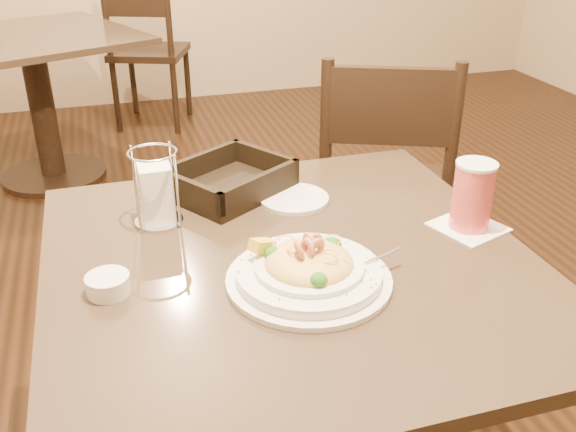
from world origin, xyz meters
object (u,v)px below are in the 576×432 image
object	(u,v)px
dining_chair_near	(382,186)
dining_chair_far	(147,46)
side_plate	(294,199)
butter_ramekin	(108,284)
bread_basket	(230,183)
background_table	(38,83)
main_table	(291,355)
napkin_caddy	(156,192)
drink_glass	(472,196)
pasta_bowl	(309,269)

from	to	relation	value
dining_chair_near	dining_chair_far	bearing A→B (deg)	-54.31
dining_chair_near	side_plate	size ratio (longest dim) A/B	6.06
dining_chair_far	butter_ramekin	world-z (taller)	dining_chair_far
bread_basket	dining_chair_near	bearing A→B (deg)	34.43
background_table	bread_basket	size ratio (longest dim) A/B	3.69
main_table	dining_chair_near	size ratio (longest dim) A/B	0.97
bread_basket	napkin_caddy	distance (m)	0.20
drink_glass	side_plate	distance (m)	0.38
pasta_bowl	drink_glass	size ratio (longest dim) A/B	2.02
napkin_caddy	side_plate	distance (m)	0.30
drink_glass	napkin_caddy	world-z (taller)	napkin_caddy
dining_chair_near	pasta_bowl	size ratio (longest dim) A/B	2.88
background_table	butter_ramekin	distance (m)	2.33
dining_chair_near	dining_chair_far	xyz separation A→B (m)	(-0.52, 2.25, 0.00)
bread_basket	napkin_caddy	size ratio (longest dim) A/B	2.00
dining_chair_near	bread_basket	distance (m)	0.74
dining_chair_near	pasta_bowl	distance (m)	0.98
dining_chair_near	napkin_caddy	distance (m)	0.94
dining_chair_near	napkin_caddy	world-z (taller)	dining_chair_near
main_table	dining_chair_far	xyz separation A→B (m)	(0.00, 2.96, -0.00)
side_plate	dining_chair_near	bearing A→B (deg)	47.00
dining_chair_near	main_table	bearing A→B (deg)	76.30
butter_ramekin	side_plate	bearing A→B (deg)	31.47
drink_glass	main_table	bearing A→B (deg)	-178.02
background_table	dining_chair_near	bearing A→B (deg)	-54.87
dining_chair_near	drink_glass	xyz separation A→B (m)	(-0.14, -0.70, 0.30)
dining_chair_near	dining_chair_far	world-z (taller)	same
dining_chair_far	pasta_bowl	xyz separation A→B (m)	(0.00, -3.04, 0.26)
dining_chair_far	butter_ramekin	xyz separation A→B (m)	(-0.33, -2.98, 0.25)
dining_chair_near	pasta_bowl	world-z (taller)	dining_chair_near
main_table	background_table	bearing A→B (deg)	104.32
main_table	pasta_bowl	world-z (taller)	pasta_bowl
side_plate	butter_ramekin	size ratio (longest dim) A/B	2.04
dining_chair_far	side_plate	size ratio (longest dim) A/B	6.06
main_table	side_plate	xyz separation A→B (m)	(0.08, 0.23, 0.23)
butter_ramekin	bread_basket	bearing A→B (deg)	49.84
dining_chair_far	side_plate	distance (m)	2.74
side_plate	pasta_bowl	bearing A→B (deg)	-102.83
butter_ramekin	main_table	bearing A→B (deg)	2.89
pasta_bowl	side_plate	bearing A→B (deg)	77.17
side_plate	butter_ramekin	bearing A→B (deg)	-148.53
main_table	side_plate	world-z (taller)	side_plate
main_table	bread_basket	world-z (taller)	bread_basket
drink_glass	bread_basket	xyz separation A→B (m)	(-0.43, 0.31, -0.05)
main_table	bread_basket	xyz separation A→B (m)	(-0.05, 0.32, 0.25)
side_plate	drink_glass	bearing A→B (deg)	-36.15
pasta_bowl	napkin_caddy	world-z (taller)	napkin_caddy
main_table	bread_basket	distance (m)	0.41
dining_chair_far	drink_glass	size ratio (longest dim) A/B	5.81
side_plate	bread_basket	bearing A→B (deg)	146.10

